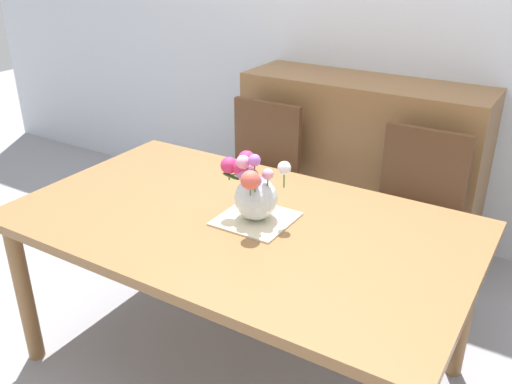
% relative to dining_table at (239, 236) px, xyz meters
% --- Properties ---
extents(ground_plane, '(12.00, 12.00, 0.00)m').
position_rel_dining_table_xyz_m(ground_plane, '(0.00, 0.00, -0.65)').
color(ground_plane, '#939399').
extents(back_wall, '(7.00, 0.10, 2.80)m').
position_rel_dining_table_xyz_m(back_wall, '(0.00, 1.60, 0.75)').
color(back_wall, silver).
rests_on(back_wall, ground_plane).
extents(dining_table, '(1.79, 1.05, 0.73)m').
position_rel_dining_table_xyz_m(dining_table, '(0.00, 0.00, 0.00)').
color(dining_table, olive).
rests_on(dining_table, ground_plane).
extents(chair_left, '(0.42, 0.42, 0.90)m').
position_rel_dining_table_xyz_m(chair_left, '(-0.45, 0.87, -0.13)').
color(chair_left, brown).
rests_on(chair_left, ground_plane).
extents(chair_right, '(0.42, 0.42, 0.90)m').
position_rel_dining_table_xyz_m(chair_right, '(0.45, 0.87, -0.13)').
color(chair_right, brown).
rests_on(chair_right, ground_plane).
extents(dresser, '(1.40, 0.47, 1.00)m').
position_rel_dining_table_xyz_m(dresser, '(-0.02, 1.33, -0.15)').
color(dresser, olive).
rests_on(dresser, ground_plane).
extents(placemat, '(0.27, 0.27, 0.01)m').
position_rel_dining_table_xyz_m(placemat, '(0.06, 0.03, 0.08)').
color(placemat, beige).
rests_on(placemat, dining_table).
extents(flower_vase, '(0.27, 0.22, 0.28)m').
position_rel_dining_table_xyz_m(flower_vase, '(0.05, 0.02, 0.21)').
color(flower_vase, silver).
rests_on(flower_vase, placemat).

